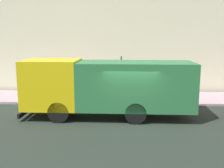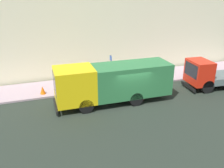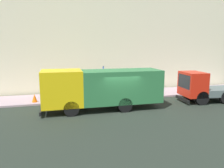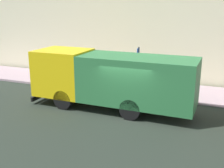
{
  "view_description": "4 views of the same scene",
  "coord_description": "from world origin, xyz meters",
  "views": [
    {
      "loc": [
        -12.06,
        0.42,
        4.02
      ],
      "look_at": [
        1.54,
        0.94,
        1.56
      ],
      "focal_mm": 41.81,
      "sensor_mm": 36.0,
      "label": 1
    },
    {
      "loc": [
        -14.44,
        6.38,
        7.83
      ],
      "look_at": [
        1.24,
        1.06,
        1.25
      ],
      "focal_mm": 38.38,
      "sensor_mm": 36.0,
      "label": 2
    },
    {
      "loc": [
        -13.86,
        4.32,
        4.46
      ],
      "look_at": [
        1.78,
        0.14,
        1.64
      ],
      "focal_mm": 34.31,
      "sensor_mm": 36.0,
      "label": 3
    },
    {
      "loc": [
        -11.96,
        -3.98,
        5.19
      ],
      "look_at": [
        0.86,
        1.14,
        1.29
      ],
      "focal_mm": 44.87,
      "sensor_mm": 36.0,
      "label": 4
    }
  ],
  "objects": [
    {
      "name": "street_sign_post",
      "position": [
        3.26,
        0.47,
        1.77
      ],
      "size": [
        0.44,
        0.08,
        2.78
      ],
      "color": "#4C5156",
      "rests_on": "sidewalk"
    },
    {
      "name": "traffic_cone_orange",
      "position": [
        3.66,
        6.0,
        0.45
      ],
      "size": [
        0.44,
        0.44,
        0.63
      ],
      "primitive_type": "cone",
      "color": "orange",
      "rests_on": "sidewalk"
    },
    {
      "name": "large_utility_truck",
      "position": [
        0.76,
        1.16,
        1.64
      ],
      "size": [
        2.47,
        8.51,
        2.9
      ],
      "rotation": [
        0.0,
        0.0,
        -0.01
      ],
      "color": "yellow",
      "rests_on": "ground"
    },
    {
      "name": "pedestrian_walking",
      "position": [
        4.45,
        1.38,
        1.08
      ],
      "size": [
        0.38,
        0.38,
        1.78
      ],
      "rotation": [
        0.0,
        0.0,
        4.76
      ],
      "color": "#27162B",
      "rests_on": "sidewalk"
    },
    {
      "name": "sidewalk",
      "position": [
        4.75,
        0.0,
        0.07
      ],
      "size": [
        3.5,
        30.0,
        0.14
      ],
      "primitive_type": "cube",
      "color": "#A68E97",
      "rests_on": "ground"
    },
    {
      "name": "ground",
      "position": [
        0.0,
        0.0,
        0.0
      ],
      "size": [
        80.0,
        80.0,
        0.0
      ],
      "primitive_type": "plane",
      "color": "#232B23"
    },
    {
      "name": "building_facade",
      "position": [
        7.0,
        0.0,
        5.03
      ],
      "size": [
        0.5,
        30.0,
        10.06
      ],
      "primitive_type": "cube",
      "color": "beige",
      "rests_on": "ground"
    }
  ]
}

